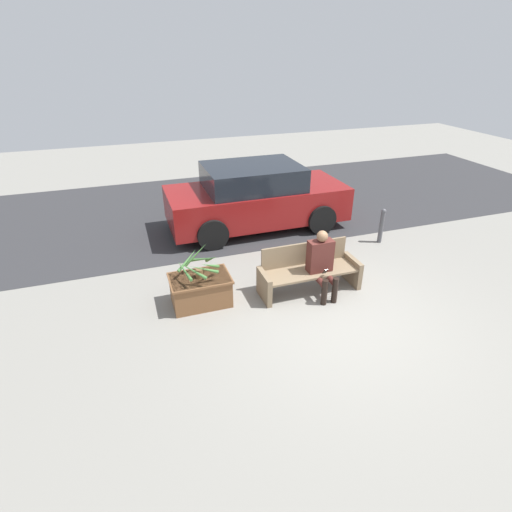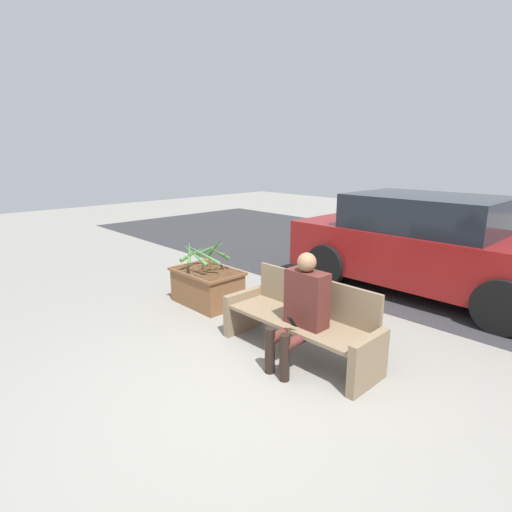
{
  "view_description": "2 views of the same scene",
  "coord_description": "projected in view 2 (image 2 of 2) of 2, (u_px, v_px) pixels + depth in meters",
  "views": [
    {
      "loc": [
        -3.09,
        -4.65,
        4.02
      ],
      "look_at": [
        -1.12,
        1.12,
        0.8
      ],
      "focal_mm": 28.0,
      "sensor_mm": 36.0,
      "label": 1
    },
    {
      "loc": [
        2.48,
        -2.18,
        2.17
      ],
      "look_at": [
        -1.15,
        1.28,
        0.9
      ],
      "focal_mm": 28.0,
      "sensor_mm": 36.0,
      "label": 2
    }
  ],
  "objects": [
    {
      "name": "potted_plant",
      "position": [
        206.0,
        254.0,
        5.82
      ],
      "size": [
        0.75,
        0.76,
        0.54
      ],
      "color": "brown",
      "rests_on": "planter_box"
    },
    {
      "name": "bench",
      "position": [
        301.0,
        320.0,
        4.41
      ],
      "size": [
        1.86,
        0.6,
        0.85
      ],
      "color": "#7A664C",
      "rests_on": "ground_plane"
    },
    {
      "name": "road_surface",
      "position": [
        467.0,
        272.0,
        7.59
      ],
      "size": [
        20.0,
        6.0,
        0.01
      ],
      "primitive_type": "cube",
      "color": "#2D2D30",
      "rests_on": "ground_plane"
    },
    {
      "name": "person_seated",
      "position": [
        302.0,
        306.0,
        4.11
      ],
      "size": [
        0.45,
        0.6,
        1.21
      ],
      "color": "#51231E",
      "rests_on": "ground_plane"
    },
    {
      "name": "ground_plane",
      "position": [
        241.0,
        394.0,
        3.73
      ],
      "size": [
        30.0,
        30.0,
        0.0
      ],
      "primitive_type": "plane",
      "color": "gray"
    },
    {
      "name": "parked_car",
      "position": [
        428.0,
        245.0,
        6.35
      ],
      "size": [
        4.29,
        1.98,
        1.56
      ],
      "color": "maroon",
      "rests_on": "ground_plane"
    },
    {
      "name": "planter_box",
      "position": [
        207.0,
        285.0,
        5.94
      ],
      "size": [
        1.04,
        0.69,
        0.52
      ],
      "color": "brown",
      "rests_on": "ground_plane"
    }
  ]
}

